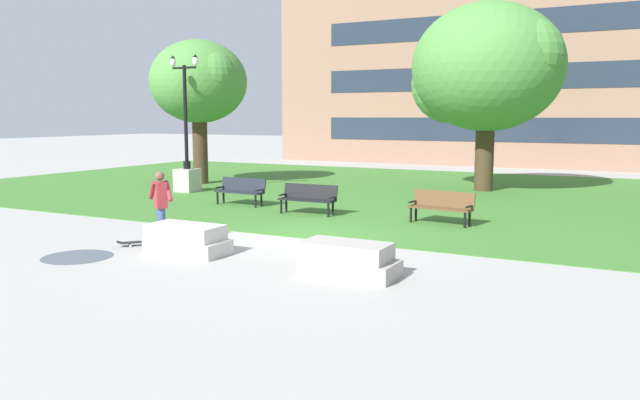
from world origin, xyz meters
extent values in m
plane|color=#A3A09B|center=(0.00, 0.00, 0.00)|extent=(140.00, 140.00, 0.00)
cube|color=#3D752D|center=(0.00, 10.00, 0.01)|extent=(40.00, 20.00, 0.02)
cube|color=#BCB7B2|center=(-1.47, -2.61, 0.16)|extent=(1.80, 0.90, 0.32)
cube|color=beige|center=(-1.52, -2.61, 0.48)|extent=(1.66, 0.83, 0.32)
cube|color=#9E9991|center=(2.49, -2.74, 0.16)|extent=(1.80, 0.90, 0.32)
cube|color=#A6A098|center=(2.41, -2.74, 0.48)|extent=(1.66, 0.83, 0.32)
cylinder|color=#384C7A|center=(-2.61, -2.12, 0.43)|extent=(0.15, 0.15, 0.86)
cylinder|color=#384C7A|center=(-2.78, -2.00, 0.43)|extent=(0.15, 0.15, 0.86)
cube|color=maroon|center=(-2.69, -2.06, 1.16)|extent=(0.46, 0.43, 0.60)
cylinder|color=maroon|center=(-2.48, -2.02, 1.26)|extent=(0.43, 0.34, 0.47)
cylinder|color=maroon|center=(-2.91, -2.10, 1.26)|extent=(0.43, 0.34, 0.47)
sphere|color=brown|center=(-2.69, -2.06, 1.60)|extent=(0.22, 0.22, 0.22)
cube|color=black|center=(-3.01, -2.46, 0.09)|extent=(0.68, 0.73, 0.02)
cube|color=black|center=(-3.31, -2.79, 0.11)|extent=(0.23, 0.22, 0.06)
cube|color=black|center=(-2.71, -2.12, 0.11)|extent=(0.23, 0.22, 0.06)
cylinder|color=silver|center=(-3.07, -2.70, 0.03)|extent=(0.06, 0.06, 0.06)
cylinder|color=silver|center=(-3.24, -2.55, 0.03)|extent=(0.06, 0.06, 0.06)
cylinder|color=silver|center=(-2.78, -2.37, 0.03)|extent=(0.06, 0.06, 0.06)
cylinder|color=silver|center=(-2.95, -2.22, 0.03)|extent=(0.06, 0.06, 0.06)
cylinder|color=#47515B|center=(-3.34, -3.97, 0.00)|extent=(1.48, 1.48, 0.01)
cube|color=brown|center=(2.34, 3.46, 0.46)|extent=(1.84, 0.67, 0.05)
cube|color=brown|center=(2.37, 3.71, 0.69)|extent=(1.80, 0.36, 0.46)
cube|color=black|center=(1.51, 3.57, 0.58)|extent=(0.11, 0.40, 0.04)
cube|color=black|center=(3.17, 3.36, 0.58)|extent=(0.11, 0.40, 0.04)
cylinder|color=black|center=(1.53, 3.41, 0.23)|extent=(0.07, 0.07, 0.41)
cylinder|color=black|center=(3.11, 3.20, 0.23)|extent=(0.07, 0.07, 0.41)
cylinder|color=black|center=(1.57, 3.73, 0.23)|extent=(0.07, 0.07, 0.41)
cylinder|color=black|center=(3.16, 3.52, 0.23)|extent=(0.07, 0.07, 0.41)
cube|color=black|center=(-1.74, 3.28, 0.46)|extent=(1.81, 0.49, 0.05)
cube|color=black|center=(-1.75, 3.53, 0.69)|extent=(1.80, 0.17, 0.46)
cube|color=black|center=(-2.58, 3.26, 0.58)|extent=(0.07, 0.40, 0.04)
cube|color=black|center=(-0.90, 3.30, 0.58)|extent=(0.07, 0.40, 0.04)
cylinder|color=black|center=(-2.53, 3.10, 0.23)|extent=(0.07, 0.07, 0.41)
cylinder|color=black|center=(-0.93, 3.14, 0.23)|extent=(0.07, 0.07, 0.41)
cylinder|color=black|center=(-2.54, 3.42, 0.23)|extent=(0.07, 0.07, 0.41)
cylinder|color=black|center=(-0.94, 3.46, 0.23)|extent=(0.07, 0.07, 0.41)
cube|color=#1E232D|center=(-4.70, 3.97, 0.46)|extent=(1.82, 0.54, 0.05)
cube|color=#1E232D|center=(-4.68, 4.22, 0.69)|extent=(1.80, 0.22, 0.46)
cube|color=black|center=(-5.54, 4.01, 0.58)|extent=(0.08, 0.40, 0.04)
cube|color=black|center=(-3.86, 3.92, 0.58)|extent=(0.08, 0.40, 0.04)
cylinder|color=black|center=(-5.51, 3.85, 0.23)|extent=(0.07, 0.07, 0.41)
cylinder|color=black|center=(-3.91, 3.76, 0.23)|extent=(0.07, 0.07, 0.41)
cylinder|color=black|center=(-5.49, 4.17, 0.23)|extent=(0.07, 0.07, 0.41)
cylinder|color=black|center=(-3.89, 4.08, 0.23)|extent=(0.07, 0.07, 0.41)
cube|color=#ADA89E|center=(-8.73, 6.20, 0.47)|extent=(0.80, 0.80, 0.90)
cylinder|color=black|center=(-8.73, 6.20, 1.07)|extent=(0.28, 0.28, 0.30)
cylinder|color=black|center=(-8.73, 6.20, 2.93)|extent=(0.14, 0.14, 4.02)
cube|color=black|center=(-8.73, 6.20, 4.84)|extent=(1.10, 0.08, 0.08)
ellipsoid|color=white|center=(-9.28, 6.20, 5.08)|extent=(0.22, 0.22, 0.36)
cone|color=black|center=(-9.28, 6.20, 5.27)|extent=(0.20, 0.20, 0.13)
ellipsoid|color=white|center=(-8.18, 6.20, 5.08)|extent=(0.22, 0.22, 0.36)
cone|color=black|center=(-8.18, 6.20, 5.27)|extent=(0.20, 0.20, 0.13)
cylinder|color=#42301E|center=(1.59, 11.93, 1.64)|extent=(0.73, 0.73, 3.25)
ellipsoid|color=#4C893D|center=(1.59, 11.93, 4.88)|extent=(5.87, 5.87, 4.99)
sphere|color=#4C893D|center=(-0.03, 12.51, 4.30)|extent=(3.23, 3.23, 3.23)
sphere|color=#4C893D|center=(3.06, 11.34, 5.18)|extent=(2.94, 2.94, 2.94)
cylinder|color=#42301E|center=(-10.15, 8.85, 1.67)|extent=(0.65, 0.65, 3.30)
ellipsoid|color=#4C893D|center=(-10.15, 8.85, 4.47)|extent=(4.21, 4.21, 3.58)
sphere|color=#4C893D|center=(-11.31, 9.27, 4.05)|extent=(2.31, 2.31, 2.31)
sphere|color=#4C893D|center=(-9.10, 8.43, 4.68)|extent=(2.10, 2.10, 2.10)
cube|color=#8E6B56|center=(0.04, 24.50, 6.67)|extent=(30.15, 1.00, 13.33)
cube|color=#232D3D|center=(0.04, 23.98, 2.20)|extent=(22.61, 0.03, 1.40)
cube|color=#232D3D|center=(0.04, 23.98, 5.20)|extent=(22.61, 0.03, 1.40)
cube|color=#232D3D|center=(0.04, 23.98, 8.20)|extent=(22.61, 0.03, 1.40)
camera|label=1|loc=(7.27, -13.10, 2.97)|focal=35.00mm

